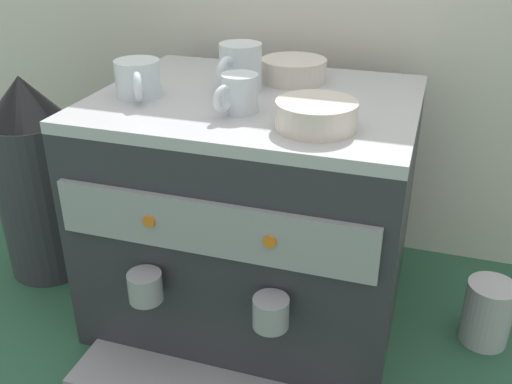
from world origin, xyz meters
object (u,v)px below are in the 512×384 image
object	(u,v)px
ceramic_cup_1	(138,79)
coffee_grinder	(38,180)
ceramic_cup_0	(239,67)
milk_pitcher	(487,313)
espresso_machine	(255,209)
ceramic_cup_2	(238,93)
ceramic_bowl_0	(316,116)
ceramic_bowl_1	(294,71)

from	to	relation	value
ceramic_cup_1	coffee_grinder	xyz separation A→B (m)	(-0.29, 0.05, -0.26)
ceramic_cup_0	ceramic_cup_1	size ratio (longest dim) A/B	1.11
milk_pitcher	espresso_machine	bearing A→B (deg)	-177.00
espresso_machine	ceramic_cup_2	xyz separation A→B (m)	(-0.00, -0.08, 0.25)
ceramic_bowl_0	milk_pitcher	world-z (taller)	ceramic_bowl_0
ceramic_cup_1	ceramic_cup_2	size ratio (longest dim) A/B	1.19
espresso_machine	milk_pitcher	bearing A→B (deg)	3.00
ceramic_cup_0	espresso_machine	bearing A→B (deg)	-37.91
milk_pitcher	ceramic_cup_1	bearing A→B (deg)	-172.65
espresso_machine	ceramic_cup_2	bearing A→B (deg)	-90.89
ceramic_cup_1	milk_pitcher	bearing A→B (deg)	7.35
espresso_machine	ceramic_bowl_0	distance (m)	0.30
ceramic_cup_2	coffee_grinder	distance (m)	0.55
espresso_machine	ceramic_cup_0	xyz separation A→B (m)	(-0.04, 0.03, 0.26)
espresso_machine	ceramic_bowl_1	distance (m)	0.27
ceramic_cup_1	ceramic_cup_2	world-z (taller)	ceramic_cup_1
ceramic_bowl_0	ceramic_bowl_1	distance (m)	0.25
ceramic_cup_0	ceramic_cup_2	bearing A→B (deg)	-71.55
ceramic_cup_1	coffee_grinder	bearing A→B (deg)	170.96
ceramic_cup_1	coffee_grinder	world-z (taller)	ceramic_cup_1
espresso_machine	ceramic_bowl_0	world-z (taller)	ceramic_bowl_0
ceramic_cup_2	milk_pitcher	size ratio (longest dim) A/B	0.72
espresso_machine	ceramic_cup_1	bearing A→B (deg)	-162.95
espresso_machine	ceramic_cup_1	distance (m)	0.32
espresso_machine	ceramic_bowl_0	xyz separation A→B (m)	(0.13, -0.12, 0.24)
ceramic_bowl_1	ceramic_cup_1	bearing A→B (deg)	-142.78
espresso_machine	ceramic_cup_0	distance (m)	0.27
ceramic_cup_1	milk_pitcher	world-z (taller)	ceramic_cup_1
ceramic_cup_1	ceramic_cup_2	distance (m)	0.19
ceramic_cup_1	milk_pitcher	size ratio (longest dim) A/B	0.86
ceramic_cup_0	milk_pitcher	xyz separation A→B (m)	(0.49, -0.01, -0.42)
ceramic_cup_2	ceramic_bowl_1	bearing A→B (deg)	78.79
ceramic_cup_1	coffee_grinder	distance (m)	0.39
ceramic_cup_2	ceramic_bowl_1	size ratio (longest dim) A/B	0.74
ceramic_cup_2	coffee_grinder	world-z (taller)	ceramic_cup_2
ceramic_cup_2	ceramic_bowl_1	world-z (taller)	ceramic_cup_2
ceramic_cup_0	ceramic_bowl_0	xyz separation A→B (m)	(0.17, -0.15, -0.02)
ceramic_cup_1	ceramic_cup_2	bearing A→B (deg)	-7.31
ceramic_cup_1	ceramic_bowl_0	world-z (taller)	ceramic_cup_1
coffee_grinder	ceramic_bowl_0	bearing A→B (deg)	-9.74
ceramic_bowl_1	milk_pitcher	xyz separation A→B (m)	(0.41, -0.09, -0.40)
ceramic_cup_2	coffee_grinder	size ratio (longest dim) A/B	0.21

